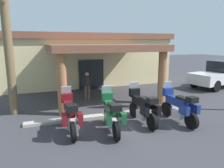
{
  "coord_description": "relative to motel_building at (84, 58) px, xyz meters",
  "views": [
    {
      "loc": [
        -3.24,
        -7.84,
        3.32
      ],
      "look_at": [
        0.06,
        2.08,
        1.2
      ],
      "focal_mm": 33.04,
      "sensor_mm": 36.0,
      "label": 1
    }
  ],
  "objects": [
    {
      "name": "pickup_truck_white",
      "position": [
        9.45,
        -4.79,
        -1.12
      ],
      "size": [
        5.51,
        3.1,
        1.95
      ],
      "rotation": [
        0.0,
        0.0,
        0.24
      ],
      "color": "black",
      "rests_on": "ground_plane"
    },
    {
      "name": "palm_tree_roadside",
      "position": [
        -4.61,
        -6.54,
        2.62
      ],
      "size": [
        2.35,
        2.38,
        6.67
      ],
      "color": "brown",
      "rests_on": "ground_plane"
    },
    {
      "name": "curb_strip",
      "position": [
        -0.13,
        -8.28,
        -2.0
      ],
      "size": [
        7.94,
        0.36,
        0.12
      ],
      "primitive_type": "cube",
      "color": "#ADA89E",
      "rests_on": "ground_plane"
    },
    {
      "name": "motorcycle_maroon",
      "position": [
        -2.36,
        -9.45,
        -1.36
      ],
      "size": [
        0.7,
        2.21,
        1.61
      ],
      "rotation": [
        0.0,
        0.0,
        1.58
      ],
      "color": "black",
      "rests_on": "ground_plane"
    },
    {
      "name": "motorcycle_blue",
      "position": [
        2.1,
        -9.87,
        -1.36
      ],
      "size": [
        0.73,
        2.21,
        1.61
      ],
      "rotation": [
        0.0,
        0.0,
        1.64
      ],
      "color": "black",
      "rests_on": "ground_plane"
    },
    {
      "name": "motorcycle_black",
      "position": [
        0.61,
        -9.49,
        -1.36
      ],
      "size": [
        0.72,
        2.21,
        1.61
      ],
      "rotation": [
        0.0,
        0.0,
        1.61
      ],
      "color": "black",
      "rests_on": "ground_plane"
    },
    {
      "name": "ground_plane",
      "position": [
        0.08,
        -8.96,
        -2.06
      ],
      "size": [
        80.0,
        80.0,
        0.0
      ],
      "primitive_type": "plane",
      "color": "#38383D"
    },
    {
      "name": "motel_building",
      "position": [
        0.0,
        0.0,
        0.0
      ],
      "size": [
        13.95,
        10.98,
        3.99
      ],
      "rotation": [
        0.0,
        0.0,
        0.03
      ],
      "color": "beige",
      "rests_on": "ground_plane"
    },
    {
      "name": "motorcycle_green",
      "position": [
        -0.87,
        -9.86,
        -1.36
      ],
      "size": [
        0.74,
        2.21,
        1.61
      ],
      "rotation": [
        0.0,
        0.0,
        1.48
      ],
      "color": "black",
      "rests_on": "ground_plane"
    },
    {
      "name": "pedestrian",
      "position": [
        -0.8,
        -5.05,
        -1.13
      ],
      "size": [
        0.53,
        0.32,
        1.6
      ],
      "rotation": [
        0.0,
        0.0,
        1.51
      ],
      "color": "brown",
      "rests_on": "ground_plane"
    }
  ]
}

